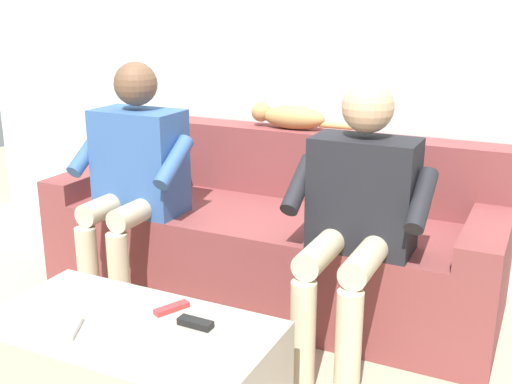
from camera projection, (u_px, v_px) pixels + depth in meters
ground_plane at (199, 358)px, 2.64m from camera, size 8.00×8.00×0.00m
back_wall at (315, 16)px, 3.34m from camera, size 4.82×0.06×2.76m
couch at (272, 237)px, 3.19m from camera, size 2.26×0.81×0.81m
coffee_table at (131, 374)px, 2.19m from camera, size 1.02×0.54×0.39m
person_left_seated at (357, 208)px, 2.50m from camera, size 0.58×0.58×1.16m
person_right_seated at (134, 170)px, 2.99m from camera, size 0.58×0.50×1.19m
cat_on_backrest at (290, 117)px, 3.26m from camera, size 0.57×0.14×0.13m
remote_black at (195, 323)px, 2.12m from camera, size 0.13×0.05×0.02m
remote_white at (72, 328)px, 2.08m from camera, size 0.09×0.14×0.02m
remote_red at (172, 308)px, 2.23m from camera, size 0.09×0.14×0.02m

